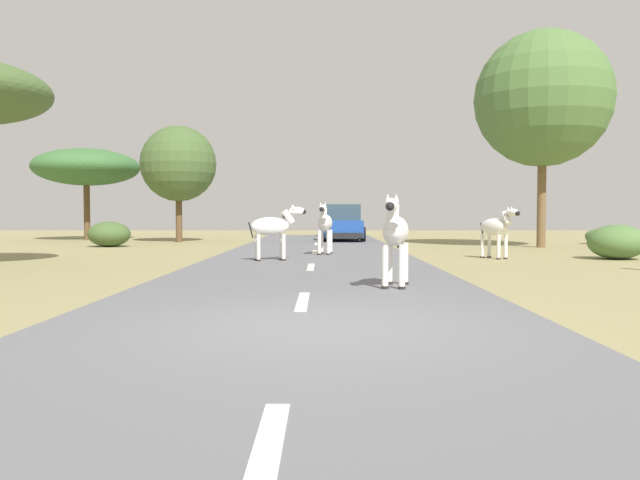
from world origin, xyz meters
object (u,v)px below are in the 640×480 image
car_0 (343,224)px  bush_2 (109,234)px  tree_5 (86,167)px  car_1 (340,222)px  tree_1 (543,99)px  zebra_0 (325,224)px  bush_1 (617,242)px  zebra_1 (273,227)px  bush_0 (598,236)px  zebra_2 (395,232)px  zebra_3 (496,228)px  tree_2 (178,164)px

car_0 → bush_2: size_ratio=2.55×
tree_5 → bush_2: 8.33m
car_1 → tree_1: 14.62m
zebra_0 → tree_5: bearing=-40.2°
car_0 → car_1: size_ratio=0.99×
bush_1 → bush_2: 18.67m
bush_1 → zebra_1: bearing=-172.8°
car_0 → tree_1: 10.73m
zebra_1 → zebra_0: bearing=134.8°
car_1 → bush_1: car_1 is taller
tree_1 → bush_0: size_ratio=7.60×
tree_1 → bush_2: 18.14m
tree_5 → zebra_2: bearing=-58.2°
zebra_3 → tree_5: tree_5 is taller
zebra_1 → bush_1: size_ratio=0.94×
tree_2 → bush_2: bearing=-112.6°
zebra_1 → car_0: bearing=153.3°
tree_1 → bush_2: bearing=178.6°
tree_5 → bush_0: size_ratio=4.76×
car_0 → bush_0: car_0 is taller
zebra_0 → tree_2: (-6.89, 10.13, 2.67)m
zebra_2 → car_1: (-0.27, 25.69, -0.15)m
bush_1 → bush_2: size_ratio=0.99×
zebra_0 → tree_2: 12.54m
tree_5 → bush_0: tree_5 is taller
car_1 → tree_2: size_ratio=0.80×
zebra_3 → bush_2: 15.43m
zebra_0 → bush_2: (-8.72, 5.73, -0.51)m
bush_1 → bush_2: bush_2 is taller
zebra_0 → car_0: (0.90, 10.87, -0.17)m
bush_0 → zebra_3: bearing=-126.9°
tree_5 → bush_0: bearing=-10.2°
zebra_0 → tree_5: 17.73m
tree_2 → zebra_3: bearing=-43.5°
zebra_2 → tree_2: (-8.08, 19.13, 2.69)m
zebra_0 → zebra_3: bearing=172.4°
tree_1 → tree_2: tree_1 is taller
zebra_2 → bush_0: zebra_2 is taller
zebra_1 → zebra_3: size_ratio=1.03×
bush_0 → zebra_1: bearing=-141.3°
tree_1 → tree_5: (-20.78, 7.29, -2.13)m
zebra_1 → zebra_3: bearing=85.5°
car_1 → bush_0: bearing=-39.5°
tree_1 → bush_2: (-17.33, 0.42, -5.34)m
zebra_0 → tree_2: size_ratio=0.31×
zebra_1 → tree_1: 13.68m
tree_2 → bush_1: size_ratio=3.25×
zebra_1 → tree_5: bearing=-161.7°
tree_1 → bush_0: 7.17m
zebra_2 → tree_2: 20.94m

